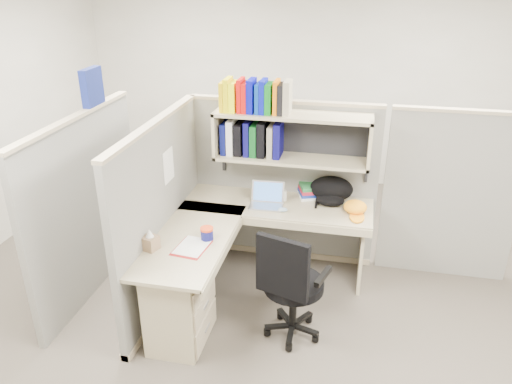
% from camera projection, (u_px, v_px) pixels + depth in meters
% --- Properties ---
extents(ground, '(6.00, 6.00, 0.00)m').
position_uv_depth(ground, '(265.00, 306.00, 4.41)').
color(ground, '#38322B').
rests_on(ground, ground).
extents(room_shell, '(6.00, 6.00, 6.00)m').
position_uv_depth(room_shell, '(266.00, 130.00, 3.74)').
color(room_shell, '#A5A195').
rests_on(room_shell, ground).
extents(cubicle, '(3.79, 1.84, 1.95)m').
position_uv_depth(cubicle, '(235.00, 188.00, 4.51)').
color(cubicle, slate).
rests_on(cubicle, ground).
extents(desk, '(1.74, 1.75, 0.73)m').
position_uv_depth(desk, '(209.00, 276.00, 4.05)').
color(desk, tan).
rests_on(desk, ground).
extents(laptop, '(0.31, 0.31, 0.22)m').
position_uv_depth(laptop, '(266.00, 196.00, 4.52)').
color(laptop, '#A9AAAE').
rests_on(laptop, desk).
extents(backpack, '(0.46, 0.39, 0.23)m').
position_uv_depth(backpack, '(331.00, 191.00, 4.60)').
color(backpack, black).
rests_on(backpack, desk).
extents(orange_cap, '(0.25, 0.28, 0.11)m').
position_uv_depth(orange_cap, '(355.00, 207.00, 4.43)').
color(orange_cap, orange).
rests_on(orange_cap, desk).
extents(snack_canister, '(0.11, 0.11, 0.10)m').
position_uv_depth(snack_canister, '(207.00, 233.00, 4.00)').
color(snack_canister, '#0F1157').
rests_on(snack_canister, desk).
extents(tissue_box, '(0.14, 0.14, 0.17)m').
position_uv_depth(tissue_box, '(150.00, 239.00, 3.84)').
color(tissue_box, '#917252').
rests_on(tissue_box, desk).
extents(mouse, '(0.10, 0.07, 0.03)m').
position_uv_depth(mouse, '(283.00, 210.00, 4.47)').
color(mouse, '#88A8C1').
rests_on(mouse, desk).
extents(paper_cup, '(0.07, 0.07, 0.10)m').
position_uv_depth(paper_cup, '(283.00, 195.00, 4.67)').
color(paper_cup, white).
rests_on(paper_cup, desk).
extents(book_stack, '(0.25, 0.29, 0.12)m').
position_uv_depth(book_stack, '(308.00, 190.00, 4.75)').
color(book_stack, gray).
rests_on(book_stack, desk).
extents(loose_paper, '(0.25, 0.32, 0.00)m').
position_uv_depth(loose_paper, '(192.00, 246.00, 3.91)').
color(loose_paper, white).
rests_on(loose_paper, desk).
extents(task_chair, '(0.57, 0.52, 0.99)m').
position_uv_depth(task_chair, '(291.00, 301.00, 3.89)').
color(task_chair, black).
rests_on(task_chair, ground).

